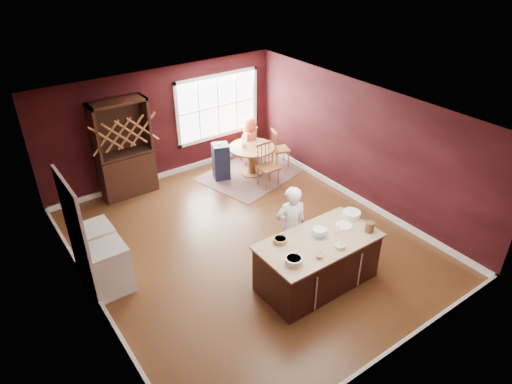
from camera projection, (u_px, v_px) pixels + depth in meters
room_shell at (247, 184)px, 8.38m from camera, size 7.00×7.00×7.00m
window at (218, 106)px, 11.48m from camera, size 2.36×0.10×1.66m
doorway at (77, 238)px, 7.48m from camera, size 0.08×1.26×2.13m
kitchen_island at (317, 263)px, 7.86m from camera, size 2.10×1.10×0.92m
dining_table at (252, 155)px, 11.29m from camera, size 1.13×1.13×0.75m
baker at (291, 226)px, 8.16m from camera, size 0.68×0.56×1.62m
layer_cake at (319, 232)px, 7.70m from camera, size 0.32×0.32×0.13m
bowl_blue at (294, 261)px, 7.07m from camera, size 0.28×0.28×0.11m
bowl_yellow at (280, 240)px, 7.54m from camera, size 0.23×0.23×0.09m
bowl_pink at (320, 256)px, 7.21m from camera, size 0.14×0.14×0.05m
bowl_olive at (340, 247)px, 7.41m from camera, size 0.17×0.17×0.06m
drinking_glass at (337, 231)px, 7.71m from camera, size 0.08×0.08×0.16m
dinner_plate at (344, 226)px, 7.96m from camera, size 0.30×0.30×0.02m
white_tub at (352, 214)px, 8.19m from camera, size 0.32×0.32×0.11m
stoneware_crock at (369, 227)px, 7.78m from camera, size 0.16×0.16×0.19m
rug at (252, 173)px, 11.56m from camera, size 2.77×2.38×0.01m
chair_east at (281, 148)px, 11.71m from camera, size 0.51×0.53×1.01m
chair_south at (268, 166)px, 10.76m from camera, size 0.46×0.43×1.08m
chair_north at (248, 143)px, 12.06m from camera, size 0.50×0.49×0.92m
seated_woman at (250, 141)px, 11.71m from camera, size 0.75×0.71×1.29m
high_chair at (221, 161)px, 11.14m from camera, size 0.49×0.49×0.95m
toddler at (218, 147)px, 11.02m from camera, size 0.18×0.14×0.26m
table_plate at (262, 145)px, 11.27m from camera, size 0.19×0.19×0.01m
table_cup at (244, 145)px, 11.16m from camera, size 0.13×0.13×0.10m
hutch at (124, 149)px, 10.19m from camera, size 1.23×0.51×2.26m
washer at (110, 268)px, 7.72m from camera, size 0.62×0.60×0.90m
dryer at (97, 249)px, 8.16m from camera, size 0.63×0.61×0.92m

